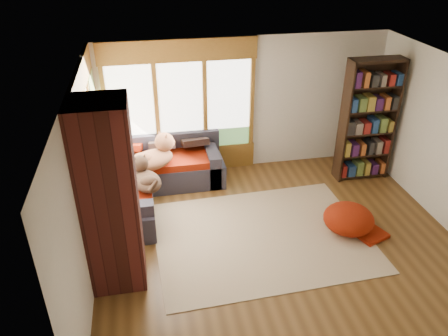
{
  "coord_description": "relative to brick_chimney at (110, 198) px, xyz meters",
  "views": [
    {
      "loc": [
        -1.86,
        -5.14,
        4.3
      ],
      "look_at": [
        -0.72,
        0.76,
        0.95
      ],
      "focal_mm": 35.0,
      "sensor_mm": 36.0,
      "label": 1
    }
  ],
  "objects": [
    {
      "name": "floor",
      "position": [
        2.4,
        0.35,
        -1.3
      ],
      "size": [
        5.5,
        5.5,
        0.0
      ],
      "primitive_type": "plane",
      "color": "#513416",
      "rests_on": "ground"
    },
    {
      "name": "ceiling",
      "position": [
        2.4,
        0.35,
        1.3
      ],
      "size": [
        5.5,
        5.5,
        0.0
      ],
      "primitive_type": "plane",
      "color": "white"
    },
    {
      "name": "wall_back",
      "position": [
        2.4,
        2.85,
        0.0
      ],
      "size": [
        5.5,
        0.04,
        2.6
      ],
      "primitive_type": "cube",
      "color": "silver",
      "rests_on": "ground"
    },
    {
      "name": "wall_front",
      "position": [
        2.4,
        -2.15,
        0.0
      ],
      "size": [
        5.5,
        0.04,
        2.6
      ],
      "primitive_type": "cube",
      "color": "silver",
      "rests_on": "ground"
    },
    {
      "name": "wall_left",
      "position": [
        -0.35,
        0.35,
        0.0
      ],
      "size": [
        0.04,
        5.0,
        2.6
      ],
      "primitive_type": "cube",
      "color": "silver",
      "rests_on": "ground"
    },
    {
      "name": "windows_back",
      "position": [
        1.2,
        2.82,
        0.05
      ],
      "size": [
        2.82,
        0.1,
        1.9
      ],
      "color": "brown",
      "rests_on": "wall_back"
    },
    {
      "name": "windows_left",
      "position": [
        -0.32,
        1.55,
        0.05
      ],
      "size": [
        0.1,
        2.62,
        1.9
      ],
      "color": "brown",
      "rests_on": "wall_left"
    },
    {
      "name": "roller_blind",
      "position": [
        -0.29,
        2.38,
        0.45
      ],
      "size": [
        0.03,
        0.72,
        0.9
      ],
      "primitive_type": "cube",
      "color": "#6E8652",
      "rests_on": "wall_left"
    },
    {
      "name": "brick_chimney",
      "position": [
        0.0,
        0.0,
        0.0
      ],
      "size": [
        0.7,
        0.7,
        2.6
      ],
      "primitive_type": "cube",
      "color": "#471914",
      "rests_on": "ground"
    },
    {
      "name": "sectional_sofa",
      "position": [
        0.45,
        2.05,
        -1.0
      ],
      "size": [
        2.2,
        2.2,
        0.8
      ],
      "rotation": [
        0.0,
        0.0,
        -0.05
      ],
      "color": "#282630",
      "rests_on": "ground"
    },
    {
      "name": "area_rug",
      "position": [
        2.16,
        0.5,
        -1.29
      ],
      "size": [
        3.39,
        2.64,
        0.01
      ],
      "primitive_type": "cube",
      "rotation": [
        0.0,
        0.0,
        0.04
      ],
      "color": "beige",
      "rests_on": "ground"
    },
    {
      "name": "bookshelf",
      "position": [
        4.54,
        1.98,
        -0.14
      ],
      "size": [
        0.99,
        0.33,
        2.32
      ],
      "color": "black",
      "rests_on": "ground"
    },
    {
      "name": "pouf",
      "position": [
        3.56,
        0.4,
        -1.07
      ],
      "size": [
        0.94,
        0.94,
        0.43
      ],
      "primitive_type": "ellipsoid",
      "rotation": [
        0.0,
        0.0,
        0.19
      ],
      "color": "maroon",
      "rests_on": "area_rug"
    },
    {
      "name": "dog_tan",
      "position": [
        0.63,
        2.06,
        -0.52
      ],
      "size": [
        1.01,
        0.93,
        0.49
      ],
      "rotation": [
        0.0,
        0.0,
        0.6
      ],
      "color": "brown",
      "rests_on": "sectional_sofa"
    },
    {
      "name": "dog_brindle",
      "position": [
        0.43,
        1.42,
        -0.56
      ],
      "size": [
        0.64,
        0.82,
        0.4
      ],
      "rotation": [
        0.0,
        0.0,
        1.87
      ],
      "color": "black",
      "rests_on": "sectional_sofa"
    },
    {
      "name": "throw_pillows",
      "position": [
        0.48,
        2.2,
        -0.51
      ],
      "size": [
        1.98,
        1.68,
        0.45
      ],
      "color": "black",
      "rests_on": "sectional_sofa"
    }
  ]
}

